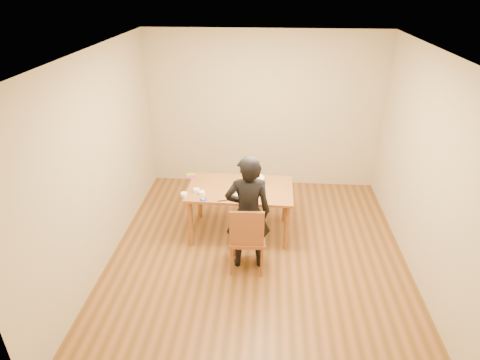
# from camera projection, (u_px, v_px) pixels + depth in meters

# --- Properties ---
(room_shell) EXTENTS (4.00, 4.50, 2.70)m
(room_shell) POSITION_uv_depth(u_px,v_px,m) (260.00, 157.00, 5.17)
(room_shell) COLOR brown
(room_shell) RESTS_ON ground
(dining_table) EXTENTS (1.49, 0.90, 0.04)m
(dining_table) POSITION_uv_depth(u_px,v_px,m) (240.00, 189.00, 5.68)
(dining_table) COLOR brown
(dining_table) RESTS_ON floor
(dining_chair) EXTENTS (0.47, 0.47, 0.04)m
(dining_chair) POSITION_uv_depth(u_px,v_px,m) (247.00, 238.00, 5.12)
(dining_chair) COLOR brown
(dining_chair) RESTS_ON floor
(cake_plate) EXTENTS (0.27, 0.27, 0.02)m
(cake_plate) POSITION_uv_depth(u_px,v_px,m) (256.00, 183.00, 5.79)
(cake_plate) COLOR red
(cake_plate) RESTS_ON dining_table
(cake) EXTENTS (0.24, 0.24, 0.08)m
(cake) POSITION_uv_depth(u_px,v_px,m) (256.00, 180.00, 5.77)
(cake) COLOR white
(cake) RESTS_ON cake_plate
(frosting_dome) EXTENTS (0.24, 0.24, 0.03)m
(frosting_dome) POSITION_uv_depth(u_px,v_px,m) (256.00, 177.00, 5.75)
(frosting_dome) COLOR white
(frosting_dome) RESTS_ON cake
(frosting_tub) EXTENTS (0.08, 0.08, 0.07)m
(frosting_tub) POSITION_uv_depth(u_px,v_px,m) (238.00, 197.00, 5.37)
(frosting_tub) COLOR white
(frosting_tub) RESTS_ON dining_table
(frosting_lid) EXTENTS (0.09, 0.09, 0.01)m
(frosting_lid) POSITION_uv_depth(u_px,v_px,m) (203.00, 199.00, 5.38)
(frosting_lid) COLOR navy
(frosting_lid) RESTS_ON dining_table
(frosting_dollop) EXTENTS (0.04, 0.04, 0.02)m
(frosting_dollop) POSITION_uv_depth(u_px,v_px,m) (203.00, 199.00, 5.37)
(frosting_dollop) COLOR white
(frosting_dollop) RESTS_ON frosting_lid
(ramekin_green) EXTENTS (0.09, 0.09, 0.04)m
(ramekin_green) POSITION_uv_depth(u_px,v_px,m) (202.00, 193.00, 5.50)
(ramekin_green) COLOR white
(ramekin_green) RESTS_ON dining_table
(ramekin_yellow) EXTENTS (0.09, 0.09, 0.04)m
(ramekin_yellow) POSITION_uv_depth(u_px,v_px,m) (196.00, 190.00, 5.57)
(ramekin_yellow) COLOR white
(ramekin_yellow) RESTS_ON dining_table
(ramekin_multi) EXTENTS (0.09, 0.09, 0.04)m
(ramekin_multi) POSITION_uv_depth(u_px,v_px,m) (184.00, 194.00, 5.47)
(ramekin_multi) COLOR white
(ramekin_multi) RESTS_ON dining_table
(candy_box_pink) EXTENTS (0.16, 0.13, 0.02)m
(candy_box_pink) POSITION_uv_depth(u_px,v_px,m) (190.00, 176.00, 5.99)
(candy_box_pink) COLOR #EF38B0
(candy_box_pink) RESTS_ON dining_table
(candy_box_green) EXTENTS (0.13, 0.09, 0.02)m
(candy_box_green) POSITION_uv_depth(u_px,v_px,m) (190.00, 175.00, 5.98)
(candy_box_green) COLOR green
(candy_box_green) RESTS_ON candy_box_pink
(spatula) EXTENTS (0.16, 0.06, 0.01)m
(spatula) POSITION_uv_depth(u_px,v_px,m) (224.00, 201.00, 5.35)
(spatula) COLOR black
(spatula) RESTS_ON dining_table
(person) EXTENTS (0.61, 0.44, 1.58)m
(person) POSITION_uv_depth(u_px,v_px,m) (248.00, 213.00, 5.00)
(person) COLOR black
(person) RESTS_ON floor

